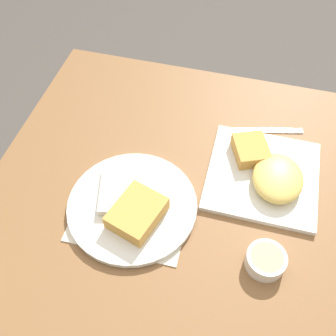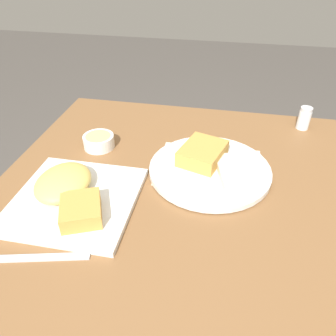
{
  "view_description": "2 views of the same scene",
  "coord_description": "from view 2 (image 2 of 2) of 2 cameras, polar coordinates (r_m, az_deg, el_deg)",
  "views": [
    {
      "loc": [
        -0.53,
        -0.14,
        1.52
      ],
      "look_at": [
        0.01,
        0.01,
        0.77
      ],
      "focal_mm": 42.0,
      "sensor_mm": 36.0,
      "label": 1
    },
    {
      "loc": [
        0.59,
        0.09,
        1.22
      ],
      "look_at": [
        -0.03,
        -0.03,
        0.75
      ],
      "focal_mm": 35.0,
      "sensor_mm": 36.0,
      "label": 2
    }
  ],
  "objects": [
    {
      "name": "menu_card",
      "position": [
        0.86,
        7.23,
        0.16
      ],
      "size": [
        0.2,
        0.27,
        0.0
      ],
      "rotation": [
        0.0,
        0.0,
        0.02
      ],
      "color": "beige",
      "rests_on": "dining_table"
    },
    {
      "name": "plate_square_near",
      "position": [
        0.77,
        -16.46,
        -4.38
      ],
      "size": [
        0.27,
        0.27,
        0.06
      ],
      "color": "white",
      "rests_on": "dining_table"
    },
    {
      "name": "dining_table",
      "position": [
        0.84,
        1.56,
        -8.37
      ],
      "size": [
        0.91,
        0.9,
        0.71
      ],
      "color": "brown",
      "rests_on": "ground_plane"
    },
    {
      "name": "butter_knife",
      "position": [
        0.69,
        -21.36,
        -14.33
      ],
      "size": [
        0.06,
        0.19,
        0.0
      ],
      "rotation": [
        0.0,
        0.0,
        1.81
      ],
      "color": "silver",
      "rests_on": "dining_table"
    },
    {
      "name": "sauce_ramekin",
      "position": [
        0.95,
        -11.96,
        4.6
      ],
      "size": [
        0.09,
        0.09,
        0.04
      ],
      "color": "white",
      "rests_on": "dining_table"
    },
    {
      "name": "salt_shaker",
      "position": [
        1.1,
        22.59,
        7.82
      ],
      "size": [
        0.04,
        0.04,
        0.07
      ],
      "color": "white",
      "rests_on": "dining_table"
    },
    {
      "name": "plate_oval_far",
      "position": [
        0.84,
        7.28,
        0.4
      ],
      "size": [
        0.31,
        0.31,
        0.05
      ],
      "color": "white",
      "rests_on": "menu_card"
    }
  ]
}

